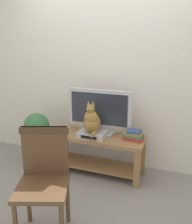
{
  "coord_description": "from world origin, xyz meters",
  "views": [
    {
      "loc": [
        1.04,
        -2.32,
        1.68
      ],
      "look_at": [
        0.0,
        0.42,
        0.84
      ],
      "focal_mm": 39.88,
      "sensor_mm": 36.0,
      "label": 1
    }
  ],
  "objects_px": {
    "tv": "(100,111)",
    "potted_plant": "(37,136)",
    "media_box": "(92,134)",
    "cat": "(92,121)",
    "book_stack": "(134,135)",
    "tv_stand": "(97,147)",
    "wooden_chair": "(44,174)"
  },
  "relations": [
    {
      "from": "tv_stand",
      "to": "book_stack",
      "type": "distance_m",
      "value": 0.52
    },
    {
      "from": "book_stack",
      "to": "tv",
      "type": "bearing_deg",
      "value": 171.79
    },
    {
      "from": "tv",
      "to": "cat",
      "type": "height_order",
      "value": "tv"
    },
    {
      "from": "tv_stand",
      "to": "cat",
      "type": "height_order",
      "value": "cat"
    },
    {
      "from": "cat",
      "to": "wooden_chair",
      "type": "xyz_separation_m",
      "value": [
        -0.02,
        -1.07,
        -0.17
      ]
    },
    {
      "from": "tv_stand",
      "to": "cat",
      "type": "xyz_separation_m",
      "value": [
        -0.04,
        -0.08,
        0.38
      ]
    },
    {
      "from": "tv_stand",
      "to": "wooden_chair",
      "type": "relative_size",
      "value": 1.27
    },
    {
      "from": "tv_stand",
      "to": "cat",
      "type": "bearing_deg",
      "value": -119.05
    },
    {
      "from": "book_stack",
      "to": "potted_plant",
      "type": "bearing_deg",
      "value": -176.34
    },
    {
      "from": "cat",
      "to": "book_stack",
      "type": "relative_size",
      "value": 1.65
    },
    {
      "from": "tv_stand",
      "to": "tv",
      "type": "bearing_deg",
      "value": 89.98
    },
    {
      "from": "media_box",
      "to": "wooden_chair",
      "type": "xyz_separation_m",
      "value": [
        -0.02,
        -1.08,
        0.01
      ]
    },
    {
      "from": "media_box",
      "to": "book_stack",
      "type": "distance_m",
      "value": 0.52
    },
    {
      "from": "media_box",
      "to": "wooden_chair",
      "type": "relative_size",
      "value": 0.36
    },
    {
      "from": "tv_stand",
      "to": "tv",
      "type": "height_order",
      "value": "tv"
    },
    {
      "from": "tv_stand",
      "to": "media_box",
      "type": "height_order",
      "value": "media_box"
    },
    {
      "from": "tv",
      "to": "media_box",
      "type": "bearing_deg",
      "value": -107.28
    },
    {
      "from": "tv",
      "to": "media_box",
      "type": "xyz_separation_m",
      "value": [
        -0.05,
        -0.15,
        -0.27
      ]
    },
    {
      "from": "tv",
      "to": "cat",
      "type": "distance_m",
      "value": 0.19
    },
    {
      "from": "tv",
      "to": "book_stack",
      "type": "distance_m",
      "value": 0.53
    },
    {
      "from": "tv_stand",
      "to": "wooden_chair",
      "type": "bearing_deg",
      "value": -93.45
    },
    {
      "from": "tv",
      "to": "potted_plant",
      "type": "distance_m",
      "value": 0.96
    },
    {
      "from": "media_box",
      "to": "tv_stand",
      "type": "bearing_deg",
      "value": 55.29
    },
    {
      "from": "wooden_chair",
      "to": "potted_plant",
      "type": "bearing_deg",
      "value": 126.25
    },
    {
      "from": "media_box",
      "to": "potted_plant",
      "type": "distance_m",
      "value": 0.83
    },
    {
      "from": "cat",
      "to": "wooden_chair",
      "type": "bearing_deg",
      "value": -91.34
    },
    {
      "from": "cat",
      "to": "book_stack",
      "type": "height_order",
      "value": "cat"
    },
    {
      "from": "media_box",
      "to": "cat",
      "type": "bearing_deg",
      "value": -84.87
    },
    {
      "from": "tv",
      "to": "cat",
      "type": "xyz_separation_m",
      "value": [
        -0.04,
        -0.16,
        -0.09
      ]
    },
    {
      "from": "media_box",
      "to": "potted_plant",
      "type": "xyz_separation_m",
      "value": [
        -0.81,
        -0.01,
        -0.14
      ]
    },
    {
      "from": "tv",
      "to": "potted_plant",
      "type": "xyz_separation_m",
      "value": [
        -0.86,
        -0.15,
        -0.41
      ]
    },
    {
      "from": "media_box",
      "to": "tv",
      "type": "bearing_deg",
      "value": 72.72
    }
  ]
}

